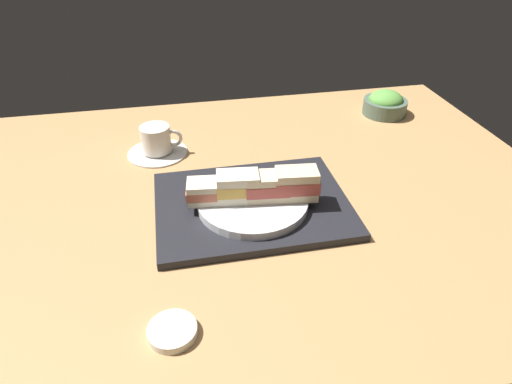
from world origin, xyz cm
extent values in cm
cube|color=tan|center=(0.00, 0.00, -1.50)|extent=(140.00, 100.00, 3.00)
cube|color=black|center=(2.27, -5.69, 0.82)|extent=(37.87, 28.86, 1.63)
cylinder|color=silver|center=(2.12, -7.03, 2.47)|extent=(21.57, 21.57, 1.68)
cube|color=#EFE5C1|center=(-6.22, -5.97, 3.92)|extent=(8.43, 5.69, 1.22)
cube|color=#CC6B4C|center=(-6.22, -5.97, 5.44)|extent=(8.86, 5.77, 1.80)
cube|color=#EFE5C1|center=(-6.22, -5.97, 6.95)|extent=(8.43, 5.69, 1.22)
cube|color=#EFE5C1|center=(-0.66, -6.68, 4.17)|extent=(8.43, 5.69, 1.72)
cube|color=gold|center=(-0.66, -6.68, 6.16)|extent=(8.54, 5.80, 2.26)
cube|color=#EFE5C1|center=(-0.66, -6.68, 8.15)|extent=(8.43, 5.69, 1.72)
cube|color=beige|center=(4.91, -7.38, 4.06)|extent=(8.43, 5.69, 1.48)
cube|color=#B74C42|center=(4.91, -7.38, 5.94)|extent=(8.74, 5.94, 2.29)
cube|color=beige|center=(4.91, -7.38, 7.83)|extent=(8.43, 5.69, 1.48)
cube|color=beige|center=(10.47, -8.08, 4.16)|extent=(8.43, 5.69, 1.70)
cube|color=#B74C42|center=(10.47, -8.08, 6.30)|extent=(8.91, 5.93, 2.56)
cube|color=beige|center=(10.47, -8.08, 8.43)|extent=(8.43, 5.69, 1.70)
cylinder|color=#4C6051|center=(47.54, 31.33, 2.10)|extent=(12.07, 12.07, 4.20)
ellipsoid|color=#5B9E42|center=(47.54, 31.33, 4.20)|extent=(9.39, 9.39, 5.17)
cylinder|color=silver|center=(-15.79, 20.77, 0.40)|extent=(14.24, 14.24, 0.80)
cylinder|color=silver|center=(-15.79, 20.77, 3.95)|extent=(7.05, 7.05, 6.29)
cylinder|color=#382111|center=(-15.79, 20.77, 6.69)|extent=(6.49, 6.49, 0.40)
torus|color=silver|center=(-11.69, 20.29, 3.95)|extent=(4.39, 1.29, 4.33)
cylinder|color=silver|center=(-14.81, -33.46, 0.69)|extent=(7.18, 7.18, 1.38)
camera|label=1|loc=(-11.39, -76.69, 53.14)|focal=31.44mm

